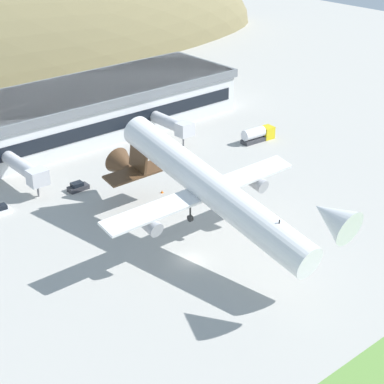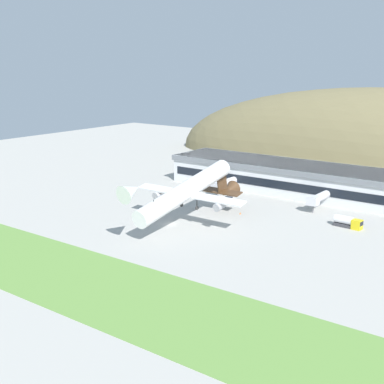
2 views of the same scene
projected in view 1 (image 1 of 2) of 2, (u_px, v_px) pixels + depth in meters
ground_plane at (190, 261)px, 97.33m from camera, size 379.06×379.06×0.00m
terminal_building at (53, 115)px, 138.39m from camera, size 88.98×22.61×10.36m
jetway_0 at (26, 170)px, 117.58m from camera, size 3.38×13.42×5.43m
jetway_1 at (174, 124)px, 138.62m from camera, size 3.38×11.98×5.43m
cargo_airplane at (208, 188)px, 96.85m from camera, size 36.14×51.46×14.81m
service_car_0 at (0, 211)px, 110.30m from camera, size 4.04×2.06×1.63m
service_car_1 at (78, 187)px, 118.64m from camera, size 3.87×1.86×1.61m
fuel_truck at (258, 134)px, 140.06m from camera, size 8.27×2.95×3.25m
traffic_cone_0 at (162, 191)px, 117.82m from camera, size 0.52×0.52×0.58m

